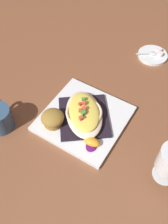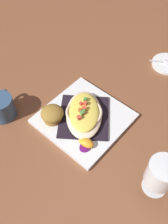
{
  "view_description": "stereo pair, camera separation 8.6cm",
  "coord_description": "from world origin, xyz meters",
  "px_view_note": "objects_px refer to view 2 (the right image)",
  "views": [
    {
      "loc": [
        0.43,
        0.28,
        0.73
      ],
      "look_at": [
        0.0,
        0.0,
        0.04
      ],
      "focal_mm": 40.75,
      "sensor_mm": 36.0,
      "label": 1
    },
    {
      "loc": [
        0.38,
        0.35,
        0.73
      ],
      "look_at": [
        0.0,
        0.0,
        0.04
      ],
      "focal_mm": 40.75,
      "sensor_mm": 36.0,
      "label": 2
    }
  ],
  "objects_px": {
    "gratin_dish": "(84,113)",
    "coffee_mug": "(2,108)",
    "creamer_saucer": "(167,64)",
    "orange_garnish": "(86,143)",
    "spoon": "(167,62)",
    "stemmed_glass": "(161,174)",
    "square_plate": "(84,118)",
    "muffin": "(52,114)"
  },
  "relations": [
    {
      "from": "stemmed_glass",
      "to": "spoon",
      "type": "height_order",
      "value": "stemmed_glass"
    },
    {
      "from": "stemmed_glass",
      "to": "spoon",
      "type": "bearing_deg",
      "value": -151.77
    },
    {
      "from": "muffin",
      "to": "spoon",
      "type": "distance_m",
      "value": 0.53
    },
    {
      "from": "muffin",
      "to": "orange_garnish",
      "type": "xyz_separation_m",
      "value": [
        -0.0,
        0.15,
        -0.02
      ]
    },
    {
      "from": "square_plate",
      "to": "stemmed_glass",
      "type": "relative_size",
      "value": 2.03
    },
    {
      "from": "gratin_dish",
      "to": "spoon",
      "type": "height_order",
      "value": "gratin_dish"
    },
    {
      "from": "orange_garnish",
      "to": "coffee_mug",
      "type": "height_order",
      "value": "coffee_mug"
    },
    {
      "from": "muffin",
      "to": "orange_garnish",
      "type": "distance_m",
      "value": 0.15
    },
    {
      "from": "muffin",
      "to": "creamer_saucer",
      "type": "distance_m",
      "value": 0.54
    },
    {
      "from": "muffin",
      "to": "creamer_saucer",
      "type": "relative_size",
      "value": 0.61
    },
    {
      "from": "gratin_dish",
      "to": "muffin",
      "type": "relative_size",
      "value": 3.03
    },
    {
      "from": "orange_garnish",
      "to": "stemmed_glass",
      "type": "distance_m",
      "value": 0.25
    },
    {
      "from": "muffin",
      "to": "square_plate",
      "type": "bearing_deg",
      "value": 136.53
    },
    {
      "from": "gratin_dish",
      "to": "coffee_mug",
      "type": "distance_m",
      "value": 0.28
    },
    {
      "from": "spoon",
      "to": "gratin_dish",
      "type": "bearing_deg",
      "value": -7.7
    },
    {
      "from": "gratin_dish",
      "to": "square_plate",
      "type": "bearing_deg",
      "value": 163.42
    },
    {
      "from": "orange_garnish",
      "to": "creamer_saucer",
      "type": "xyz_separation_m",
      "value": [
        -0.52,
        -0.02,
        -0.02
      ]
    },
    {
      "from": "muffin",
      "to": "coffee_mug",
      "type": "bearing_deg",
      "value": -57.13
    },
    {
      "from": "coffee_mug",
      "to": "square_plate",
      "type": "bearing_deg",
      "value": 127.99
    },
    {
      "from": "spoon",
      "to": "orange_garnish",
      "type": "bearing_deg",
      "value": 2.17
    },
    {
      "from": "square_plate",
      "to": "spoon",
      "type": "height_order",
      "value": "spoon"
    },
    {
      "from": "coffee_mug",
      "to": "creamer_saucer",
      "type": "height_order",
      "value": "coffee_mug"
    },
    {
      "from": "muffin",
      "to": "stemmed_glass",
      "type": "xyz_separation_m",
      "value": [
        -0.04,
        0.39,
        0.05
      ]
    },
    {
      "from": "square_plate",
      "to": "muffin",
      "type": "distance_m",
      "value": 0.11
    },
    {
      "from": "square_plate",
      "to": "coffee_mug",
      "type": "xyz_separation_m",
      "value": [
        0.17,
        -0.22,
        0.03
      ]
    },
    {
      "from": "coffee_mug",
      "to": "gratin_dish",
      "type": "bearing_deg",
      "value": 127.98
    },
    {
      "from": "coffee_mug",
      "to": "stemmed_glass",
      "type": "distance_m",
      "value": 0.56
    },
    {
      "from": "gratin_dish",
      "to": "orange_garnish",
      "type": "height_order",
      "value": "gratin_dish"
    },
    {
      "from": "gratin_dish",
      "to": "orange_garnish",
      "type": "xyz_separation_m",
      "value": [
        0.08,
        0.08,
        -0.01
      ]
    },
    {
      "from": "stemmed_glass",
      "to": "creamer_saucer",
      "type": "bearing_deg",
      "value": -152.26
    },
    {
      "from": "gratin_dish",
      "to": "stemmed_glass",
      "type": "bearing_deg",
      "value": 83.35
    },
    {
      "from": "coffee_mug",
      "to": "muffin",
      "type": "bearing_deg",
      "value": 122.87
    },
    {
      "from": "orange_garnish",
      "to": "creamer_saucer",
      "type": "bearing_deg",
      "value": -178.25
    },
    {
      "from": "stemmed_glass",
      "to": "muffin",
      "type": "bearing_deg",
      "value": -83.95
    },
    {
      "from": "stemmed_glass",
      "to": "creamer_saucer",
      "type": "height_order",
      "value": "stemmed_glass"
    },
    {
      "from": "coffee_mug",
      "to": "stemmed_glass",
      "type": "bearing_deg",
      "value": 104.39
    },
    {
      "from": "square_plate",
      "to": "spoon",
      "type": "distance_m",
      "value": 0.44
    },
    {
      "from": "gratin_dish",
      "to": "spoon",
      "type": "bearing_deg",
      "value": 172.3
    },
    {
      "from": "muffin",
      "to": "stemmed_glass",
      "type": "distance_m",
      "value": 0.39
    },
    {
      "from": "square_plate",
      "to": "spoon",
      "type": "relative_size",
      "value": 3.33
    },
    {
      "from": "muffin",
      "to": "stemmed_glass",
      "type": "relative_size",
      "value": 0.57
    },
    {
      "from": "orange_garnish",
      "to": "spoon",
      "type": "height_order",
      "value": "orange_garnish"
    }
  ]
}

